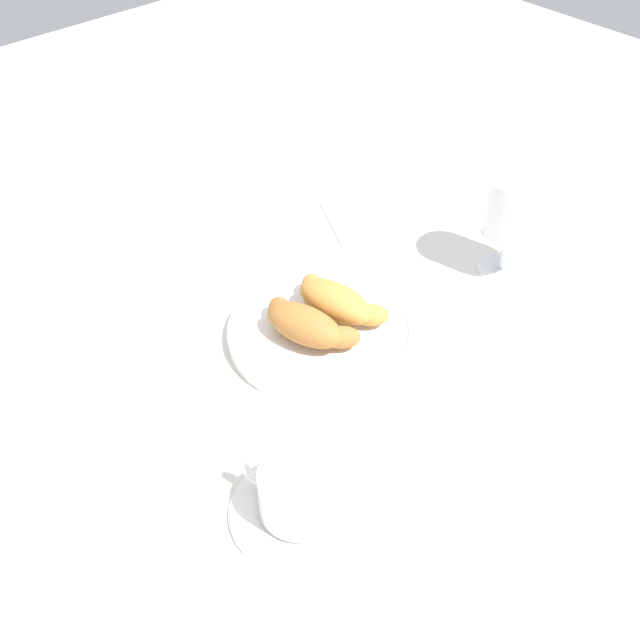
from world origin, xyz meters
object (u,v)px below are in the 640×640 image
Objects in this scene: croissant_small at (337,301)px; coffee_cup_near at (297,497)px; croissant_large at (306,325)px; pastry_plate at (320,332)px; sugar_packet at (128,396)px; folded_napkin at (367,217)px; juice_glass_left at (514,210)px.

croissant_small is 0.27m from coffee_cup_near.
pastry_plate is at bearing 96.28° from croissant_large.
sugar_packet is at bearing -104.74° from croissant_small.
croissant_large reaches higher than folded_napkin.
folded_napkin is (-0.14, 0.19, -0.04)m from croissant_small.
pastry_plate is at bearing -57.25° from folded_napkin.
croissant_large is 2.66× the size of sugar_packet.
coffee_cup_near is at bearing -51.00° from croissant_small.
pastry_plate is 1.68× the size of croissant_small.
folded_napkin is (-0.31, 0.40, -0.02)m from coffee_cup_near.
coffee_cup_near is at bearing -52.42° from folded_napkin.
coffee_cup_near is (0.17, -0.18, 0.02)m from pastry_plate.
coffee_cup_near is 0.24m from sugar_packet.
coffee_cup_near is 0.47m from juice_glass_left.
croissant_large is at bearing 28.74° from sugar_packet.
sugar_packet reaches higher than folded_napkin.
croissant_large is 0.22m from sugar_packet.
juice_glass_left is at bearing 76.82° from pastry_plate.
croissant_small is at bearing -105.66° from juice_glass_left.
sugar_packet is at bearing -80.89° from folded_napkin.
croissant_large is 0.23m from coffee_cup_near.
sugar_packet is at bearing -105.19° from juice_glass_left.
pastry_plate is 1.67× the size of coffee_cup_near.
croissant_large reaches higher than sugar_packet.
sugar_packet is (-0.24, -0.04, -0.02)m from coffee_cup_near.
pastry_plate is 0.25m from coffee_cup_near.
croissant_large reaches higher than pastry_plate.
coffee_cup_near reaches higher than sugar_packet.
juice_glass_left reaches higher than sugar_packet.
pastry_plate is 0.26m from folded_napkin.
folded_napkin is at bearing -166.09° from juice_glass_left.
pastry_plate reaches higher than folded_napkin.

